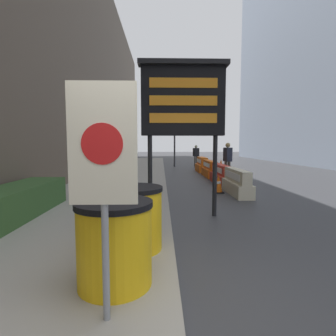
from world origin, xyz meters
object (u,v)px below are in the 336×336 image
jersey_barrier_orange_near (202,165)px  traffic_cone_near (221,166)px  traffic_cone_mid (218,184)px  pedestrian_passerby (228,157)px  pedestrian_worker (196,154)px  jersey_barrier_cream (237,183)px  traffic_light_near_curb (175,127)px  jersey_barrier_orange_far (210,170)px  warning_sign (103,162)px  barrel_drum_middle (134,218)px  jersey_barrier_red_striped (221,175)px  barrel_drum_foreground (115,243)px  message_board (183,102)px

jersey_barrier_orange_near → traffic_cone_near: bearing=-30.9°
traffic_cone_mid → pedestrian_passerby: bearing=71.5°
traffic_cone_near → pedestrian_worker: 4.52m
pedestrian_worker → jersey_barrier_cream: bearing=69.2°
traffic_light_near_curb → pedestrian_worker: size_ratio=2.55×
jersey_barrier_orange_near → jersey_barrier_orange_far: bearing=-90.0°
jersey_barrier_orange_near → pedestrian_worker: (0.13, 3.79, 0.56)m
warning_sign → traffic_cone_mid: bearing=70.0°
barrel_drum_middle → traffic_cone_mid: barrel_drum_middle is taller
jersey_barrier_orange_far → traffic_cone_mid: jersey_barrier_orange_far is taller
warning_sign → jersey_barrier_orange_near: bearing=77.8°
jersey_barrier_cream → traffic_cone_near: bearing=81.4°
jersey_barrier_red_striped → pedestrian_worker: size_ratio=1.34×
traffic_cone_near → traffic_light_near_curb: traffic_light_near_curb is taller
warning_sign → jersey_barrier_orange_near: (2.96, 13.70, -1.09)m
pedestrian_worker → pedestrian_passerby: pedestrian_passerby is taller
barrel_drum_foreground → traffic_light_near_curb: 17.05m
barrel_drum_middle → jersey_barrier_orange_near: bearing=76.7°
barrel_drum_foreground → jersey_barrier_orange_near: size_ratio=0.46×
jersey_barrier_orange_far → traffic_cone_near: size_ratio=2.70×
traffic_light_near_curb → pedestrian_passerby: size_ratio=2.37×
warning_sign → message_board: message_board is taller
traffic_light_near_curb → pedestrian_passerby: 7.60m
message_board → pedestrian_worker: message_board is taller
pedestrian_worker → traffic_cone_near: bearing=81.3°
barrel_drum_middle → pedestrian_worker: bearing=79.3°
barrel_drum_foreground → traffic_cone_near: (4.00, 12.50, -0.19)m
traffic_cone_mid → barrel_drum_foreground: bearing=-112.0°
barrel_drum_foreground → jersey_barrier_red_striped: size_ratio=0.42×
traffic_cone_mid → pedestrian_passerby: pedestrian_passerby is taller
jersey_barrier_cream → barrel_drum_middle: bearing=-120.8°
pedestrian_worker → barrel_drum_foreground: bearing=59.4°
barrel_drum_foreground → traffic_light_near_curb: traffic_light_near_curb is taller
jersey_barrier_cream → pedestrian_passerby: 4.14m
barrel_drum_foreground → warning_sign: (0.03, -0.59, 0.90)m
jersey_barrier_orange_near → traffic_cone_mid: bearing=-94.5°
traffic_light_near_curb → jersey_barrier_red_striped: bearing=-80.3°
barrel_drum_middle → pedestrian_worker: size_ratio=0.56×
traffic_cone_near → traffic_cone_mid: size_ratio=1.28×
pedestrian_worker → traffic_cone_mid: bearing=66.3°
traffic_cone_near → message_board: bearing=-107.9°
jersey_barrier_orange_far → traffic_light_near_curb: size_ratio=0.52×
traffic_cone_mid → barrel_drum_middle: bearing=-114.6°
traffic_cone_near → jersey_barrier_orange_near: bearing=149.1°
pedestrian_passerby → warning_sign: bearing=148.9°
jersey_barrier_cream → traffic_cone_mid: (-0.56, 0.22, -0.06)m
jersey_barrier_orange_far → traffic_cone_mid: 4.62m
barrel_drum_foreground → jersey_barrier_red_striped: bearing=69.8°
jersey_barrier_red_striped → traffic_light_near_curb: bearing=99.7°
message_board → warning_sign: bearing=-104.3°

